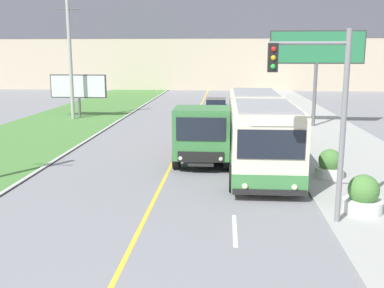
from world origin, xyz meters
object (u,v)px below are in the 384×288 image
object	(u,v)px
traffic_light_mast	(321,103)
planter_round_near	(363,196)
car_distant	(216,108)
utility_pole_far	(70,57)
billboard_large	(317,51)
billboard_small	(78,87)
planter_round_second	(330,165)
city_bus	(258,130)
dump_truck	(203,135)

from	to	relation	value
traffic_light_mast	planter_round_near	world-z (taller)	traffic_light_mast
car_distant	utility_pole_far	world-z (taller)	utility_pole_far
car_distant	billboard_large	world-z (taller)	billboard_large
billboard_small	planter_round_second	bearing A→B (deg)	-47.19
utility_pole_far	traffic_light_mast	xyz separation A→B (m)	(14.53, -20.96, -1.11)
car_distant	traffic_light_mast	size ratio (longest dim) A/B	0.76
city_bus	utility_pole_far	world-z (taller)	utility_pole_far
city_bus	traffic_light_mast	distance (m)	8.03
car_distant	billboard_small	xyz separation A→B (m)	(-10.96, -1.06, 1.69)
billboard_large	planter_round_near	distance (m)	18.19
car_distant	planter_round_near	world-z (taller)	car_distant
city_bus	utility_pole_far	distance (m)	19.10
traffic_light_mast	billboard_small	distance (m)	26.49
city_bus	billboard_small	world-z (taller)	billboard_small
dump_truck	planter_round_near	bearing A→B (deg)	-49.74
billboard_large	planter_round_second	bearing A→B (deg)	-97.90
billboard_large	utility_pole_far	bearing A→B (deg)	171.89
dump_truck	car_distant	bearing A→B (deg)	89.10
billboard_small	city_bus	bearing A→B (deg)	-47.64
dump_truck	planter_round_second	bearing A→B (deg)	-22.95
car_distant	traffic_light_mast	xyz separation A→B (m)	(3.45, -23.25, 2.93)
dump_truck	billboard_large	distance (m)	13.81
car_distant	city_bus	bearing A→B (deg)	-81.68
planter_round_second	billboard_large	bearing A→B (deg)	82.10
car_distant	planter_round_near	xyz separation A→B (m)	(5.10, -22.38, -0.08)
car_distant	billboard_large	distance (m)	9.51
traffic_light_mast	planter_round_near	size ratio (longest dim) A/B	4.67
utility_pole_far	planter_round_second	xyz separation A→B (m)	(16.06, -15.98, -4.16)
car_distant	billboard_small	size ratio (longest dim) A/B	0.96
utility_pole_far	billboard_small	world-z (taller)	utility_pole_far
dump_truck	utility_pole_far	distance (m)	17.84
city_bus	billboard_large	world-z (taller)	billboard_large
planter_round_near	utility_pole_far	bearing A→B (deg)	128.85
city_bus	billboard_large	size ratio (longest dim) A/B	1.82
planter_round_second	city_bus	bearing A→B (deg)	135.12
city_bus	car_distant	xyz separation A→B (m)	(-2.28, 15.58, -0.86)
city_bus	car_distant	bearing A→B (deg)	98.32
planter_round_second	utility_pole_far	bearing A→B (deg)	135.14
utility_pole_far	traffic_light_mast	bearing A→B (deg)	-55.27
city_bus	planter_round_second	size ratio (longest dim) A/B	10.31
city_bus	utility_pole_far	size ratio (longest dim) A/B	1.27
billboard_large	planter_round_near	bearing A→B (deg)	-95.68
traffic_light_mast	billboard_small	world-z (taller)	traffic_light_mast
utility_pole_far	billboard_large	bearing A→B (deg)	-8.11
traffic_light_mast	billboard_small	xyz separation A→B (m)	(-14.41, 22.19, -1.25)
utility_pole_far	planter_round_second	world-z (taller)	utility_pole_far
traffic_light_mast	billboard_small	size ratio (longest dim) A/B	1.26
city_bus	billboard_small	size ratio (longest dim) A/B	2.65
utility_pole_far	planter_round_second	bearing A→B (deg)	-44.86
city_bus	planter_round_near	world-z (taller)	city_bus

